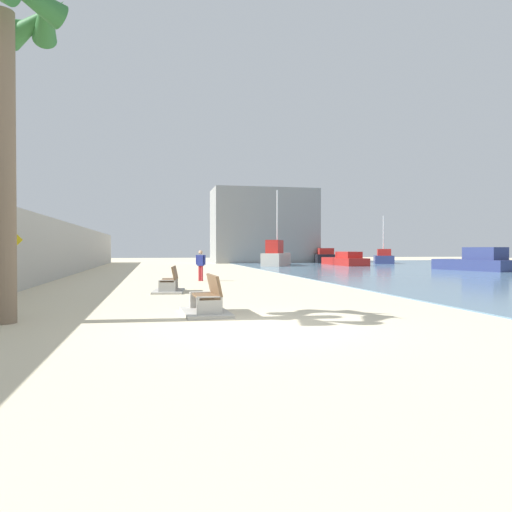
# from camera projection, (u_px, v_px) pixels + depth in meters

# --- Properties ---
(ground_plane) EXTENTS (120.00, 120.00, 0.00)m
(ground_plane) POSITION_uv_depth(u_px,v_px,m) (191.00, 277.00, 27.87)
(ground_plane) COLOR beige
(seawall) EXTENTS (0.80, 64.00, 3.20)m
(seawall) POSITION_uv_depth(u_px,v_px,m) (51.00, 249.00, 26.32)
(seawall) COLOR #ADAAA3
(seawall) RESTS_ON ground
(palm_tree) EXTENTS (3.04, 3.07, 7.64)m
(palm_tree) POSITION_uv_depth(u_px,v_px,m) (2.00, 60.00, 10.67)
(palm_tree) COLOR #7A6651
(palm_tree) RESTS_ON ground
(bench_near) EXTENTS (1.20, 2.15, 0.98)m
(bench_near) POSITION_uv_depth(u_px,v_px,m) (206.00, 304.00, 12.27)
(bench_near) COLOR #ADAAA3
(bench_near) RESTS_ON ground
(bench_far) EXTENTS (1.32, 2.21, 0.98)m
(bench_far) POSITION_uv_depth(u_px,v_px,m) (169.00, 286.00, 18.39)
(bench_far) COLOR #ADAAA3
(bench_far) RESTS_ON ground
(person_walking) EXTENTS (0.47, 0.31, 1.55)m
(person_walking) POSITION_uv_depth(u_px,v_px,m) (201.00, 263.00, 24.68)
(person_walking) COLOR #B22D33
(person_walking) RESTS_ON ground
(boat_outer) EXTENTS (3.73, 5.34, 5.16)m
(boat_outer) POSITION_uv_depth(u_px,v_px,m) (384.00, 258.00, 52.92)
(boat_outer) COLOR navy
(boat_outer) RESTS_ON water_bay
(boat_far_left) EXTENTS (2.10, 7.35, 1.31)m
(boat_far_left) POSITION_uv_depth(u_px,v_px,m) (345.00, 260.00, 47.29)
(boat_far_left) COLOR red
(boat_far_left) RESTS_ON water_bay
(boat_nearest) EXTENTS (3.26, 6.21, 1.66)m
(boat_nearest) POSITION_uv_depth(u_px,v_px,m) (324.00, 257.00, 55.97)
(boat_nearest) COLOR black
(boat_nearest) RESTS_ON water_bay
(boat_mid_bay) EXTENTS (3.71, 6.46, 1.70)m
(boat_mid_bay) POSITION_uv_depth(u_px,v_px,m) (477.00, 262.00, 35.77)
(boat_mid_bay) COLOR navy
(boat_mid_bay) RESTS_ON water_bay
(boat_far_right) EXTENTS (4.26, 6.65, 7.17)m
(boat_far_right) POSITION_uv_depth(u_px,v_px,m) (276.00, 256.00, 46.10)
(boat_far_right) COLOR beige
(boat_far_right) RESTS_ON water_bay
(pedestrian_sign) EXTENTS (0.85, 0.08, 2.33)m
(pedestrian_sign) POSITION_uv_depth(u_px,v_px,m) (8.00, 255.00, 14.95)
(pedestrian_sign) COLOR slate
(pedestrian_sign) RESTS_ON ground
(harbor_building) EXTENTS (12.00, 6.00, 8.55)m
(harbor_building) POSITION_uv_depth(u_px,v_px,m) (264.00, 226.00, 57.35)
(harbor_building) COLOR gray
(harbor_building) RESTS_ON ground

